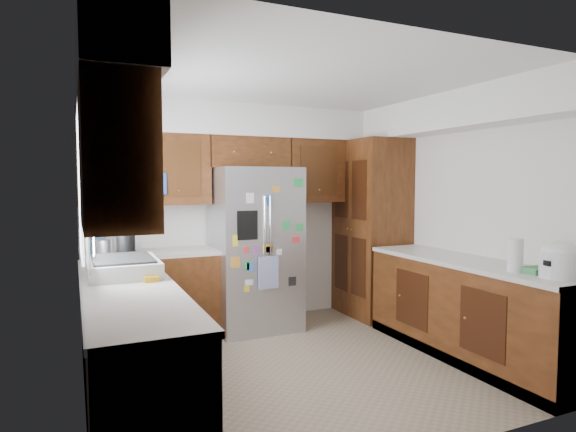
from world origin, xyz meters
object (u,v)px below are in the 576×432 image
object	(u,v)px
fridge	(255,249)
rice_cooker	(561,259)
pantry	(371,228)
paper_towel	(515,255)

from	to	relation	value
fridge	rice_cooker	distance (m)	2.99
rice_cooker	pantry	bearing A→B (deg)	89.99
fridge	paper_towel	bearing A→B (deg)	-58.40
pantry	rice_cooker	xyz separation A→B (m)	(-0.00, -2.53, -0.02)
fridge	rice_cooker	size ratio (longest dim) A/B	5.73
pantry	rice_cooker	bearing A→B (deg)	-90.01
paper_towel	fridge	bearing A→B (deg)	121.60
pantry	rice_cooker	world-z (taller)	pantry
fridge	rice_cooker	world-z (taller)	fridge
pantry	fridge	size ratio (longest dim) A/B	1.19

